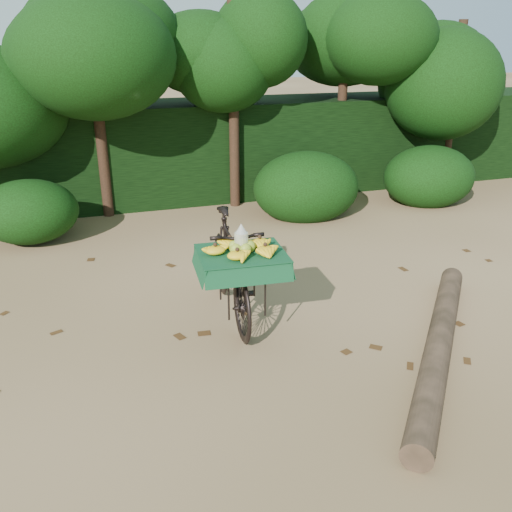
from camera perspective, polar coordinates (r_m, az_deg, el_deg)
name	(u,v)px	position (r m, az deg, el deg)	size (l,w,h in m)	color
ground	(337,353)	(5.51, 8.56, -10.09)	(80.00, 80.00, 0.00)	tan
vendor_bicycle	(231,266)	(5.90, -2.68, -1.06)	(0.89, 1.97, 1.17)	black
fallen_log	(439,343)	(5.67, 18.72, -8.63)	(0.25, 0.25, 3.44)	brown
hedge_backdrop	(196,149)	(10.85, -6.39, 11.10)	(26.00, 1.80, 1.80)	black
tree_row	(166,96)	(9.80, -9.47, 16.32)	(14.50, 2.00, 4.00)	black
bush_clumps	(251,195)	(9.19, -0.49, 6.41)	(8.80, 1.70, 0.90)	black
leaf_litter	(311,323)	(6.01, 5.79, -6.99)	(7.00, 7.30, 0.01)	#442912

